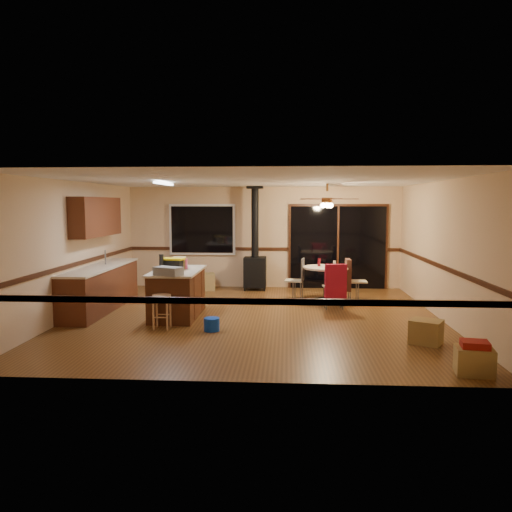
# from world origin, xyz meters

# --- Properties ---
(floor) EXTENTS (7.00, 7.00, 0.00)m
(floor) POSITION_xyz_m (0.00, 0.00, 0.00)
(floor) COLOR brown
(floor) RESTS_ON ground
(ceiling) EXTENTS (7.00, 7.00, 0.00)m
(ceiling) POSITION_xyz_m (0.00, 0.00, 2.60)
(ceiling) COLOR silver
(ceiling) RESTS_ON ground
(wall_back) EXTENTS (7.00, 0.00, 7.00)m
(wall_back) POSITION_xyz_m (0.00, 3.50, 1.30)
(wall_back) COLOR tan
(wall_back) RESTS_ON ground
(wall_front) EXTENTS (7.00, 0.00, 7.00)m
(wall_front) POSITION_xyz_m (0.00, -3.50, 1.30)
(wall_front) COLOR tan
(wall_front) RESTS_ON ground
(wall_left) EXTENTS (0.00, 7.00, 7.00)m
(wall_left) POSITION_xyz_m (-3.50, 0.00, 1.30)
(wall_left) COLOR tan
(wall_left) RESTS_ON ground
(wall_right) EXTENTS (0.00, 7.00, 7.00)m
(wall_right) POSITION_xyz_m (3.50, 0.00, 1.30)
(wall_right) COLOR tan
(wall_right) RESTS_ON ground
(chair_rail) EXTENTS (7.00, 7.00, 0.08)m
(chair_rail) POSITION_xyz_m (0.00, 0.00, 1.00)
(chair_rail) COLOR #371A0D
(chair_rail) RESTS_ON ground
(window) EXTENTS (1.72, 0.10, 1.32)m
(window) POSITION_xyz_m (-1.60, 3.45, 1.50)
(window) COLOR black
(window) RESTS_ON ground
(sliding_door) EXTENTS (2.52, 0.10, 2.10)m
(sliding_door) POSITION_xyz_m (1.90, 3.45, 1.05)
(sliding_door) COLOR black
(sliding_door) RESTS_ON ground
(lower_cabinets) EXTENTS (0.60, 3.00, 0.86)m
(lower_cabinets) POSITION_xyz_m (-3.20, 0.50, 0.43)
(lower_cabinets) COLOR #522614
(lower_cabinets) RESTS_ON ground
(countertop) EXTENTS (0.64, 3.04, 0.04)m
(countertop) POSITION_xyz_m (-3.20, 0.50, 0.88)
(countertop) COLOR beige
(countertop) RESTS_ON lower_cabinets
(upper_cabinets) EXTENTS (0.35, 2.00, 0.80)m
(upper_cabinets) POSITION_xyz_m (-3.33, 0.70, 1.90)
(upper_cabinets) COLOR #522614
(upper_cabinets) RESTS_ON ground
(kitchen_island) EXTENTS (0.88, 1.68, 0.90)m
(kitchen_island) POSITION_xyz_m (-1.50, 0.00, 0.45)
(kitchen_island) COLOR #442111
(kitchen_island) RESTS_ON ground
(wood_stove) EXTENTS (0.55, 0.50, 2.52)m
(wood_stove) POSITION_xyz_m (-0.20, 3.05, 0.73)
(wood_stove) COLOR black
(wood_stove) RESTS_ON ground
(ceiling_fan) EXTENTS (0.24, 0.24, 0.55)m
(ceiling_fan) POSITION_xyz_m (1.47, 1.64, 2.21)
(ceiling_fan) COLOR brown
(ceiling_fan) RESTS_ON ceiling
(fluorescent_strip) EXTENTS (0.10, 1.20, 0.04)m
(fluorescent_strip) POSITION_xyz_m (-1.80, 0.30, 2.56)
(fluorescent_strip) COLOR white
(fluorescent_strip) RESTS_ON ceiling
(toolbox_grey) EXTENTS (0.56, 0.45, 0.15)m
(toolbox_grey) POSITION_xyz_m (-1.50, -0.72, 0.98)
(toolbox_grey) COLOR slate
(toolbox_grey) RESTS_ON kitchen_island
(toolbox_black) EXTENTS (0.38, 0.25, 0.19)m
(toolbox_black) POSITION_xyz_m (-1.59, 0.05, 1.00)
(toolbox_black) COLOR black
(toolbox_black) RESTS_ON kitchen_island
(toolbox_yellow_lid) EXTENTS (0.46, 0.31, 0.03)m
(toolbox_yellow_lid) POSITION_xyz_m (-1.59, 0.05, 1.11)
(toolbox_yellow_lid) COLOR gold
(toolbox_yellow_lid) RESTS_ON toolbox_black
(box_on_island) EXTENTS (0.28, 0.36, 0.22)m
(box_on_island) POSITION_xyz_m (-1.51, 0.26, 1.01)
(box_on_island) COLOR olive
(box_on_island) RESTS_ON kitchen_island
(bottle_dark) EXTENTS (0.10, 0.10, 0.31)m
(bottle_dark) POSITION_xyz_m (-1.79, -0.03, 1.05)
(bottle_dark) COLOR black
(bottle_dark) RESTS_ON kitchen_island
(bottle_pink) EXTENTS (0.07, 0.07, 0.20)m
(bottle_pink) POSITION_xyz_m (-1.37, 0.20, 1.00)
(bottle_pink) COLOR #D84C8C
(bottle_pink) RESTS_ON kitchen_island
(bottle_white) EXTENTS (0.06, 0.06, 0.17)m
(bottle_white) POSITION_xyz_m (-1.63, 0.45, 0.98)
(bottle_white) COLOR white
(bottle_white) RESTS_ON kitchen_island
(bar_stool) EXTENTS (0.41, 0.41, 0.59)m
(bar_stool) POSITION_xyz_m (-1.56, -0.96, 0.30)
(bar_stool) COLOR tan
(bar_stool) RESTS_ON floor
(blue_bucket) EXTENTS (0.29, 0.29, 0.22)m
(blue_bucket) POSITION_xyz_m (-0.67, -1.07, 0.11)
(blue_bucket) COLOR #0D3CBF
(blue_bucket) RESTS_ON floor
(dining_table) EXTENTS (1.00, 1.00, 0.78)m
(dining_table) POSITION_xyz_m (1.47, 1.64, 0.54)
(dining_table) COLOR black
(dining_table) RESTS_ON ground
(glass_red) EXTENTS (0.09, 0.09, 0.18)m
(glass_red) POSITION_xyz_m (1.32, 1.74, 0.87)
(glass_red) COLOR #590C14
(glass_red) RESTS_ON dining_table
(glass_cream) EXTENTS (0.08, 0.08, 0.14)m
(glass_cream) POSITION_xyz_m (1.65, 1.59, 0.85)
(glass_cream) COLOR beige
(glass_cream) RESTS_ON dining_table
(chair_left) EXTENTS (0.46, 0.46, 0.51)m
(chair_left) POSITION_xyz_m (0.87, 1.72, 0.59)
(chair_left) COLOR tan
(chair_left) RESTS_ON ground
(chair_near) EXTENTS (0.48, 0.51, 0.70)m
(chair_near) POSITION_xyz_m (1.59, 0.76, 0.60)
(chair_near) COLOR tan
(chair_near) RESTS_ON ground
(chair_right) EXTENTS (0.46, 0.44, 0.70)m
(chair_right) POSITION_xyz_m (1.99, 1.69, 0.60)
(chair_right) COLOR tan
(chair_right) RESTS_ON ground
(box_under_window) EXTENTS (0.61, 0.53, 0.42)m
(box_under_window) POSITION_xyz_m (-1.48, 2.93, 0.21)
(box_under_window) COLOR olive
(box_under_window) RESTS_ON floor
(box_corner_a) EXTENTS (0.51, 0.45, 0.35)m
(box_corner_a) POSITION_xyz_m (3.00, -3.03, 0.17)
(box_corner_a) COLOR olive
(box_corner_a) RESTS_ON floor
(box_corner_b) EXTENTS (0.59, 0.57, 0.37)m
(box_corner_b) POSITION_xyz_m (2.78, -1.63, 0.19)
(box_corner_b) COLOR olive
(box_corner_b) RESTS_ON floor
(box_small_red) EXTENTS (0.37, 0.33, 0.09)m
(box_small_red) POSITION_xyz_m (3.00, -3.03, 0.39)
(box_small_red) COLOR maroon
(box_small_red) RESTS_ON box_corner_a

